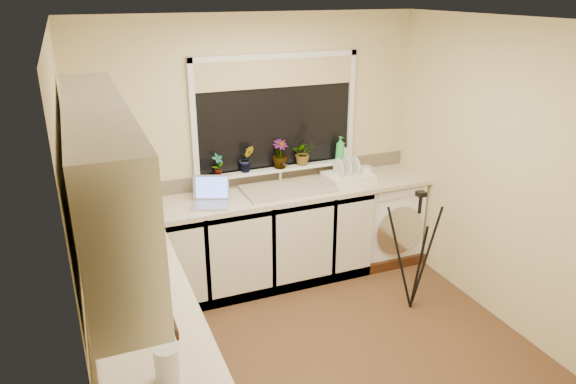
{
  "coord_description": "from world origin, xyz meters",
  "views": [
    {
      "loc": [
        -1.53,
        -3.03,
        2.65
      ],
      "look_at": [
        -0.06,
        0.55,
        1.15
      ],
      "focal_mm": 33.16,
      "sensor_mm": 36.0,
      "label": 1
    }
  ],
  "objects": [
    {
      "name": "steel_jar",
      "position": [
        -1.39,
        -0.24,
        0.95
      ],
      "size": [
        0.07,
        0.07,
        0.1
      ],
      "primitive_type": "cylinder",
      "color": "white",
      "rests_on": "worktop_left"
    },
    {
      "name": "ceiling",
      "position": [
        0.0,
        0.0,
        2.45
      ],
      "size": [
        3.2,
        3.2,
        0.0
      ],
      "primitive_type": "plane",
      "rotation": [
        3.14,
        0.0,
        0.0
      ],
      "color": "white",
      "rests_on": "ground"
    },
    {
      "name": "wall_left",
      "position": [
        -1.6,
        0.0,
        1.23
      ],
      "size": [
        0.0,
        3.0,
        3.0
      ],
      "primitive_type": "plane",
      "rotation": [
        1.57,
        0.0,
        1.57
      ],
      "color": "beige",
      "rests_on": "ground"
    },
    {
      "name": "splashback_back",
      "position": [
        0.0,
        1.49,
        0.97
      ],
      "size": [
        3.2,
        0.02,
        0.14
      ],
      "primitive_type": "cube",
      "color": "beige",
      "rests_on": "wall_back"
    },
    {
      "name": "window_blind",
      "position": [
        0.2,
        1.46,
        1.92
      ],
      "size": [
        1.5,
        0.02,
        0.25
      ],
      "primitive_type": "cube",
      "color": "tan",
      "rests_on": "wall_back"
    },
    {
      "name": "plant_c",
      "position": [
        0.21,
        1.41,
        1.19
      ],
      "size": [
        0.17,
        0.17,
        0.27
      ],
      "primitive_type": "imported",
      "rotation": [
        0.0,
        0.0,
        0.17
      ],
      "color": "#999999",
      "rests_on": "windowsill"
    },
    {
      "name": "faucet",
      "position": [
        0.2,
        1.38,
        1.02
      ],
      "size": [
        0.03,
        0.03,
        0.24
      ],
      "primitive_type": "cylinder",
      "color": "silver",
      "rests_on": "worktop_back"
    },
    {
      "name": "kettle",
      "position": [
        -1.2,
        0.19,
        1.01
      ],
      "size": [
        0.16,
        0.16,
        0.21
      ],
      "primitive_type": "cylinder",
      "color": "white",
      "rests_on": "worktop_left"
    },
    {
      "name": "plant_b",
      "position": [
        -0.12,
        1.42,
        1.18
      ],
      "size": [
        0.15,
        0.12,
        0.25
      ],
      "primitive_type": "imported",
      "rotation": [
        0.0,
        0.0,
        -0.08
      ],
      "color": "#999999",
      "rests_on": "windowsill"
    },
    {
      "name": "glass_jug",
      "position": [
        -1.28,
        -0.93,
        0.99
      ],
      "size": [
        0.12,
        0.12,
        0.18
      ],
      "primitive_type": "cylinder",
      "color": "silver",
      "rests_on": "worktop_left"
    },
    {
      "name": "floor",
      "position": [
        0.0,
        0.0,
        0.0
      ],
      "size": [
        3.2,
        3.2,
        0.0
      ],
      "primitive_type": "plane",
      "color": "brown",
      "rests_on": "ground"
    },
    {
      "name": "washing_machine",
      "position": [
        1.27,
        1.24,
        0.44
      ],
      "size": [
        0.62,
        0.6,
        0.87
      ],
      "primitive_type": "cube",
      "rotation": [
        0.0,
        0.0,
        -0.01
      ],
      "color": "white",
      "rests_on": "floor"
    },
    {
      "name": "cup_left",
      "position": [
        -1.25,
        -0.56,
        0.95
      ],
      "size": [
        0.11,
        0.11,
        0.1
      ],
      "primitive_type": "imported",
      "rotation": [
        0.0,
        0.0,
        0.05
      ],
      "color": "beige",
      "rests_on": "worktop_left"
    },
    {
      "name": "upper_cabinet",
      "position": [
        -1.44,
        -0.45,
        1.8
      ],
      "size": [
        0.28,
        1.9,
        0.7
      ],
      "primitive_type": "cube",
      "color": "silver",
      "rests_on": "wall_left"
    },
    {
      "name": "tripod",
      "position": [
        1.0,
        0.28,
        0.55
      ],
      "size": [
        0.61,
        0.61,
        1.1
      ],
      "primitive_type": null,
      "rotation": [
        0.0,
        0.0,
        0.15
      ],
      "color": "black",
      "rests_on": "floor"
    },
    {
      "name": "worktop_left",
      "position": [
        -1.3,
        -0.3,
        0.88
      ],
      "size": [
        0.6,
        2.4,
        0.04
      ],
      "primitive_type": "cube",
      "color": "beige",
      "rests_on": "base_cabinet_left"
    },
    {
      "name": "wall_back",
      "position": [
        0.0,
        1.5,
        1.23
      ],
      "size": [
        3.2,
        0.0,
        3.2
      ],
      "primitive_type": "plane",
      "rotation": [
        1.57,
        0.0,
        0.0
      ],
      "color": "beige",
      "rests_on": "ground"
    },
    {
      "name": "base_cabinet_back",
      "position": [
        -0.33,
        1.2,
        0.43
      ],
      "size": [
        2.55,
        0.6,
        0.86
      ],
      "primitive_type": "cube",
      "color": "silver",
      "rests_on": "floor"
    },
    {
      "name": "splashback_left",
      "position": [
        -1.59,
        -0.3,
        1.12
      ],
      "size": [
        0.02,
        2.4,
        0.45
      ],
      "primitive_type": "cube",
      "color": "beige",
      "rests_on": "wall_left"
    },
    {
      "name": "sink",
      "position": [
        0.2,
        1.2,
        0.91
      ],
      "size": [
        0.82,
        0.46,
        0.03
      ],
      "primitive_type": "cube",
      "color": "tan",
      "rests_on": "worktop_back"
    },
    {
      "name": "plant_a",
      "position": [
        -0.39,
        1.39,
        1.16
      ],
      "size": [
        0.13,
        0.12,
        0.21
      ],
      "primitive_type": "imported",
      "rotation": [
        0.0,
        0.0,
        0.43
      ],
      "color": "#999999",
      "rests_on": "windowsill"
    },
    {
      "name": "worktop_back",
      "position": [
        0.0,
        1.2,
        0.88
      ],
      "size": [
        3.2,
        0.6,
        0.04
      ],
      "primitive_type": "cube",
      "color": "beige",
      "rests_on": "base_cabinet_back"
    },
    {
      "name": "wall_right",
      "position": [
        1.6,
        0.0,
        1.23
      ],
      "size": [
        0.0,
        3.0,
        3.0
      ],
      "primitive_type": "plane",
      "rotation": [
        1.57,
        0.0,
        -1.57
      ],
      "color": "beige",
      "rests_on": "ground"
    },
    {
      "name": "base_cabinet_left",
      "position": [
        -1.3,
        -0.3,
        0.43
      ],
      "size": [
        0.54,
        2.4,
        0.86
      ],
      "primitive_type": "cube",
      "color": "silver",
      "rests_on": "floor"
    },
    {
      "name": "cup_back",
      "position": [
        1.04,
        1.23,
        0.95
      ],
      "size": [
        0.15,
        0.15,
        0.11
      ],
      "primitive_type": "imported",
      "rotation": [
        0.0,
        0.0,
        -0.11
      ],
      "color": "white",
      "rests_on": "worktop_back"
    },
    {
      "name": "soap_bottle_green",
      "position": [
        0.84,
        1.41,
        1.17
      ],
      "size": [
        0.1,
        0.1,
        0.24
      ],
      "primitive_type": "imported",
      "rotation": [
        0.0,
        0.0,
        0.12
      ],
      "color": "green",
      "rests_on": "windowsill"
    },
    {
      "name": "microwave",
      "position": [
        -1.26,
        0.67,
        1.04
      ],
      "size": [
        0.35,
        0.51,
        0.28
      ],
      "primitive_type": "imported",
      "rotation": [
        0.0,
        0.0,
        1.59
      ],
      "color": "silver",
      "rests_on": "worktop_left"
    },
    {
      "name": "laptop",
      "position": [
        -0.54,
        1.15,
        0.96
      ],
      "size": [
        0.39,
        0.37,
        0.23
      ],
      "rotation": [
        0.0,
        0.0,
        -0.37
      ],
      "color": "#9D9DA4",
      "rests_on": "worktop_back"
    },
    {
      "name": "window_glass",
      "position": [
        0.2,
        1.49,
        1.55
      ],
      "size": [
        1.5,
        0.02,
        1.0
      ],
      "primitive_type": "cube",
      "color": "black",
      "rests_on": "wall_back"
    },
    {
      "name": "dish_rack",
      "position": [
        0.85,
        1.22,
        0.93
      ],
      "size": [
        0.46,
        0.35,
        0.07
      ],
      "primitive_type": "cube",
      "rotation": [
        0.0,
        0.0,
        0.04
      ],
      "color": "white",
      "rests_on": "worktop_back"
    },
    {
      "name": "soap_bottle_clear",
      "position": [
        0.87,
        1.42,
        1.14
      ],
      "size": [
        0.08,
        0.08,
        0.18
      ],
      "primitive_type": "imported",
      "rotation": [
        0.0,
        0.0,
        0.01
      ],
      "color": "#999999",
      "rests_on": "windowsill"
    },
    {
      "name": "plant_d",
      "position": [
        0.45,
        1.41,
        1.17
      ],
      "size": [
        0.26,
        0.24,
        0.23
      ],
      "primitive_type": "imported",
      "rotation": [
        0.0,
        0.0,
        -0.37
      ],
      "color": "#999999",
      "rests_on": "windowsill"
    },
    {
      "name": "wall_front",
      "position": [
        0.0,
        -1.5,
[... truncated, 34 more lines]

